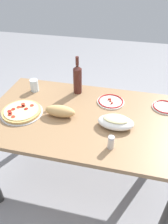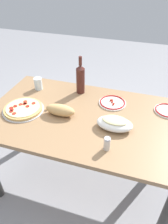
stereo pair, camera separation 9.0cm
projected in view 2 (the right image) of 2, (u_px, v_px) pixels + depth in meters
name	position (u px, v px, depth m)	size (l,w,h in m)	color
ground_plane	(84.00, 179.00, 1.97)	(8.00, 8.00, 0.00)	gray
dining_table	(84.00, 128.00, 1.60)	(1.41, 0.85, 0.74)	#93704C
pepperoni_pizza	(23.00, 109.00, 1.57)	(0.30, 0.30, 0.03)	#B7B7BC
baked_pasta_dish	(115.00, 123.00, 1.39)	(0.24, 0.15, 0.08)	white
wine_bottle	(80.00, 79.00, 1.71)	(0.07, 0.07, 0.31)	#471E19
water_glass	(38.00, 84.00, 1.80)	(0.07, 0.07, 0.10)	silver
side_plate_near	(112.00, 103.00, 1.64)	(0.21, 0.21, 0.02)	white
side_plate_far	(167.00, 111.00, 1.56)	(0.19, 0.19, 0.02)	white
bread_loaf	(60.00, 110.00, 1.51)	(0.22, 0.09, 0.08)	tan
spice_shaker	(107.00, 144.00, 1.24)	(0.04, 0.04, 0.09)	silver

